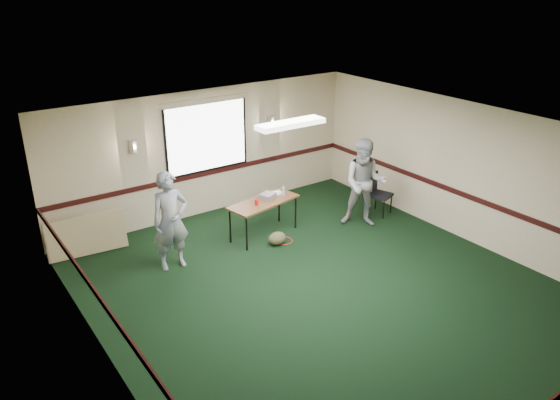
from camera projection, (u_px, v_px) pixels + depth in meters
ground at (325, 291)px, 9.06m from camera, size 8.00×8.00×0.00m
room_shell at (254, 167)px, 10.04m from camera, size 8.00×8.02×8.00m
folding_table at (264, 204)px, 10.72m from camera, size 1.56×0.86×0.74m
projector at (268, 196)px, 10.82m from camera, size 0.36×0.34×0.10m
game_console at (277, 193)px, 11.02m from camera, size 0.21×0.18×0.05m
red_cup at (257, 202)px, 10.51m from camera, size 0.07×0.07×0.11m
water_bottle at (284, 191)px, 10.94m from camera, size 0.05×0.05×0.18m
duffel_bag at (277, 238)px, 10.55m from camera, size 0.38×0.30×0.26m
cable_coil at (284, 241)px, 10.73m from camera, size 0.44×0.44×0.02m
folded_table at (86, 235)px, 10.14m from camera, size 1.46×0.35×0.74m
conference_chair at (377, 190)px, 11.78m from camera, size 0.56×0.57×0.90m
person_left at (170, 221)px, 9.49m from camera, size 0.68×0.47×1.79m
person_right at (365, 183)px, 11.08m from camera, size 1.13×1.12×1.85m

